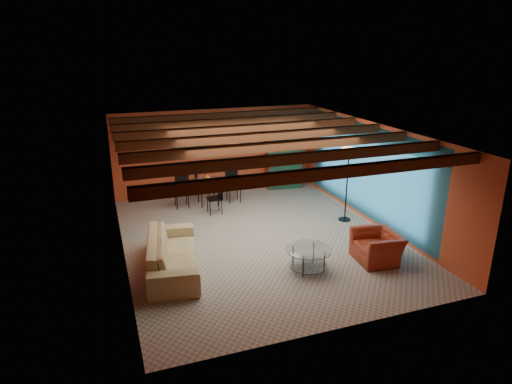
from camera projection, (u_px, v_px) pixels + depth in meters
name	position (u px, v px, depth m)	size (l,w,h in m)	color
room	(257.00, 145.00, 10.55)	(6.52, 8.01, 2.71)	#9C958B
sofa	(173.00, 253.00, 9.52)	(2.60, 1.02, 0.76)	tan
armchair	(377.00, 247.00, 9.94)	(1.03, 0.90, 0.67)	maroon
coffee_table	(308.00, 259.00, 9.53)	(0.98, 0.98, 0.50)	white
dining_table	(208.00, 188.00, 13.37)	(1.99, 1.99, 1.04)	silver
armoire	(282.00, 159.00, 14.90)	(1.10, 0.54, 1.94)	maroon
floor_lamp	(347.00, 185.00, 12.01)	(0.41, 0.41, 2.03)	black
ceiling_fan	(259.00, 146.00, 10.45)	(1.50, 1.50, 0.44)	#472614
painting	(188.00, 144.00, 13.92)	(1.05, 0.03, 0.65)	black
potted_plant	(283.00, 123.00, 14.53)	(0.41, 0.35, 0.45)	#26661E
vase	(207.00, 168.00, 13.18)	(0.19, 0.19, 0.20)	orange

